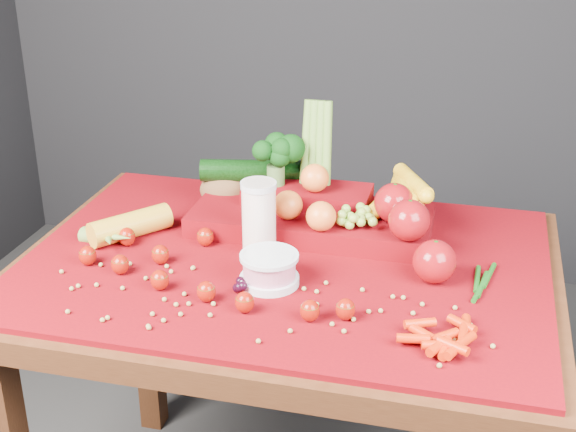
% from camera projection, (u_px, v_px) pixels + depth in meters
% --- Properties ---
extents(table, '(1.10, 0.80, 0.75)m').
position_uv_depth(table, '(286.00, 304.00, 1.68)').
color(table, '#32180B').
rests_on(table, ground).
extents(red_cloth, '(1.05, 0.75, 0.01)m').
position_uv_depth(red_cloth, '(286.00, 262.00, 1.64)').
color(red_cloth, '#6A0308').
rests_on(red_cloth, table).
extents(milk_glass, '(0.07, 0.07, 0.16)m').
position_uv_depth(milk_glass, '(259.00, 216.00, 1.63)').
color(milk_glass, silver).
rests_on(milk_glass, red_cloth).
extents(yogurt_bowl, '(0.12, 0.12, 0.06)m').
position_uv_depth(yogurt_bowl, '(269.00, 268.00, 1.53)').
color(yogurt_bowl, silver).
rests_on(yogurt_bowl, red_cloth).
extents(strawberry_scatter, '(0.58, 0.28, 0.04)m').
position_uv_depth(strawberry_scatter, '(193.00, 271.00, 1.54)').
color(strawberry_scatter, '#9C1B0D').
rests_on(strawberry_scatter, red_cloth).
extents(dark_grape_cluster, '(0.06, 0.05, 0.03)m').
position_uv_depth(dark_grape_cluster, '(250.00, 285.00, 1.51)').
color(dark_grape_cluster, black).
rests_on(dark_grape_cluster, red_cloth).
extents(soybean_scatter, '(0.84, 0.24, 0.01)m').
position_uv_depth(soybean_scatter, '(259.00, 306.00, 1.46)').
color(soybean_scatter, '#A69447').
rests_on(soybean_scatter, red_cloth).
extents(corn_ear, '(0.25, 0.26, 0.06)m').
position_uv_depth(corn_ear, '(114.00, 233.00, 1.70)').
color(corn_ear, gold).
rests_on(corn_ear, red_cloth).
extents(potato, '(0.12, 0.09, 0.08)m').
position_uv_depth(potato, '(224.00, 191.00, 1.87)').
color(potato, brown).
rests_on(potato, red_cloth).
extents(baby_carrot_pile, '(0.17, 0.17, 0.03)m').
position_uv_depth(baby_carrot_pile, '(444.00, 333.00, 1.35)').
color(baby_carrot_pile, red).
rests_on(baby_carrot_pile, red_cloth).
extents(green_bean_pile, '(0.14, 0.12, 0.01)m').
position_uv_depth(green_bean_pile, '(482.00, 282.00, 1.54)').
color(green_bean_pile, '#145112').
rests_on(green_bean_pile, red_cloth).
extents(produce_mound, '(0.60, 0.37, 0.27)m').
position_uv_depth(produce_mound, '(327.00, 207.00, 1.74)').
color(produce_mound, '#6A0308').
rests_on(produce_mound, red_cloth).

